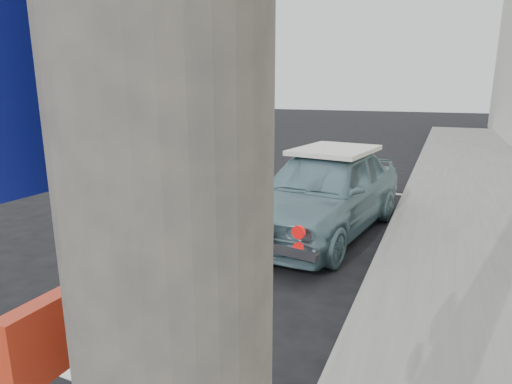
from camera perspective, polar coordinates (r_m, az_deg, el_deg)
ground at (r=4.14m, az=-17.94°, el=-18.33°), size 80.00×80.00×0.00m
sidewalk at (r=5.06m, az=30.79°, el=-12.57°), size 2.80×40.00×0.15m
pline_front at (r=9.50m, az=11.37°, el=0.40°), size 3.00×0.12×0.01m
pline_side at (r=6.83m, az=-6.93°, el=-4.70°), size 0.12×7.00×0.01m
retro_coupe at (r=6.52m, az=9.03°, el=0.24°), size 2.03×3.94×1.28m
cat at (r=5.24m, az=0.41°, el=-9.25°), size 0.29×0.40×0.22m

